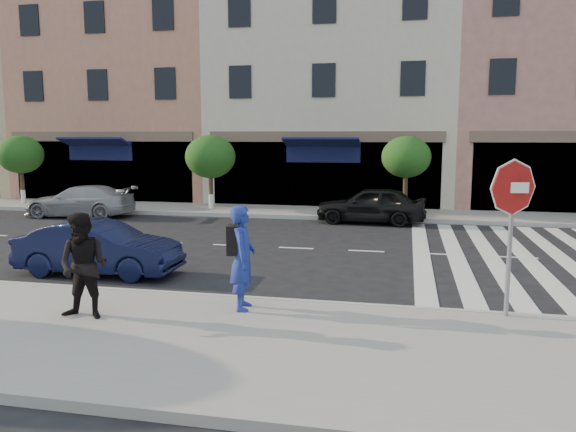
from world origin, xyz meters
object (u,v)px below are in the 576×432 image
(car_near_mid, at_px, (99,248))
(car_far_mid, at_px, (371,205))
(car_far_left, at_px, (80,201))
(walker, at_px, (84,266))
(stop_sign, at_px, (512,204))
(photographer, at_px, (243,258))

(car_near_mid, xyz_separation_m, car_far_mid, (5.68, 9.03, 0.05))
(car_near_mid, relative_size, car_far_mid, 0.95)
(car_far_left, bearing_deg, walker, 27.64)
(walker, height_order, car_far_left, walker)
(car_far_mid, bearing_deg, stop_sign, 18.16)
(photographer, bearing_deg, car_far_mid, -17.41)
(stop_sign, relative_size, walker, 1.49)
(photographer, distance_m, car_far_left, 14.48)
(stop_sign, distance_m, photographer, 4.66)
(photographer, bearing_deg, car_far_left, 33.27)
(photographer, distance_m, car_far_mid, 11.41)
(photographer, relative_size, walker, 1.03)
(car_far_left, bearing_deg, car_near_mid, 29.64)
(photographer, bearing_deg, stop_sign, -92.99)
(walker, xyz_separation_m, car_far_mid, (3.98, 12.35, -0.37))
(walker, xyz_separation_m, car_near_mid, (-1.70, 3.32, -0.43))
(stop_sign, xyz_separation_m, car_far_mid, (-2.99, 10.77, -1.41))
(stop_sign, height_order, car_near_mid, stop_sign)
(car_near_mid, bearing_deg, walker, -153.67)
(stop_sign, xyz_separation_m, car_far_left, (-14.39, 10.05, -1.46))
(walker, bearing_deg, car_far_mid, 70.39)
(photographer, distance_m, walker, 2.67)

